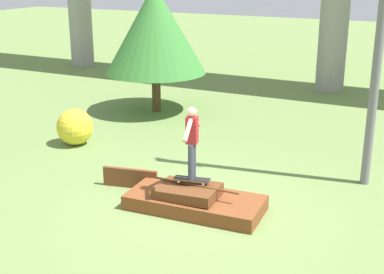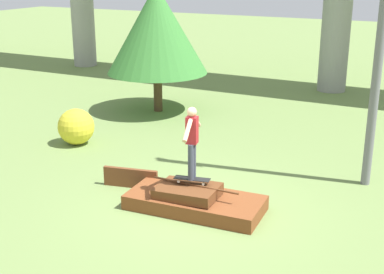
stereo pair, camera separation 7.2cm
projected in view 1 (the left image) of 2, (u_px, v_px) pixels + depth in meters
The scene contains 7 objects.
ground_plane at pixel (195, 209), 10.99m from camera, with size 80.00×80.00×0.00m, color olive.
scrap_pile at pixel (194, 200), 10.93m from camera, with size 2.85×1.40×0.56m.
scrap_plank_loose at pixel (130, 178), 11.99m from camera, with size 1.25×0.35×0.45m.
skateboard at pixel (192, 179), 10.89m from camera, with size 0.77×0.36×0.09m.
skater at pixel (192, 138), 10.62m from camera, with size 0.32×1.14×1.50m.
tree_behind_left at pixel (155, 29), 17.43m from camera, with size 3.34×3.34×4.20m.
bush_yellow_flowering at pixel (75, 127), 14.78m from camera, with size 1.01×1.01×1.01m.
Camera 1 is at (4.40, -8.97, 4.83)m, focal length 50.00 mm.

